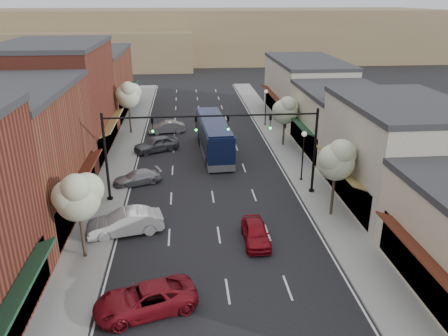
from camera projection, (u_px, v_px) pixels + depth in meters
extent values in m
plane|color=black|center=(221.00, 251.00, 27.25)|extent=(160.00, 160.00, 0.00)
cube|color=gray|center=(122.00, 155.00, 43.66)|extent=(2.80, 73.00, 0.15)
cube|color=gray|center=(287.00, 150.00, 45.08)|extent=(2.80, 73.00, 0.15)
cube|color=gray|center=(136.00, 154.00, 43.78)|extent=(0.25, 73.00, 0.17)
cube|color=gray|center=(274.00, 150.00, 44.96)|extent=(0.25, 73.00, 0.17)
cube|color=#183D27|center=(12.00, 303.00, 17.92)|extent=(1.07, 9.80, 0.49)
cube|color=brown|center=(7.00, 158.00, 29.96)|extent=(9.00, 14.00, 9.00)
cube|color=black|center=(75.00, 194.00, 31.37)|extent=(0.60, 11.90, 2.60)
cube|color=#4E1E12|center=(83.00, 174.00, 30.89)|extent=(1.07, 9.80, 0.49)
cube|color=maroon|center=(58.00, 102.00, 42.66)|extent=(9.00, 14.00, 10.50)
cube|color=#2D2D30|center=(50.00, 44.00, 40.66)|extent=(9.20, 14.10, 0.40)
cube|color=black|center=(106.00, 136.00, 44.35)|extent=(0.60, 11.90, 2.60)
cube|color=olive|center=(112.00, 122.00, 43.87)|extent=(1.07, 9.80, 0.49)
cube|color=brown|center=(91.00, 84.00, 57.94)|extent=(9.00, 18.00, 8.00)
cube|color=#2D2D30|center=(88.00, 52.00, 56.41)|extent=(9.20, 18.10, 0.40)
cube|color=black|center=(125.00, 101.00, 59.18)|extent=(0.60, 15.30, 2.60)
cube|color=#183D27|center=(130.00, 90.00, 58.70)|extent=(1.07, 12.60, 0.49)
cube|color=black|center=(431.00, 278.00, 21.95)|extent=(0.60, 10.20, 2.60)
cube|color=#4E1E12|center=(421.00, 254.00, 21.34)|extent=(1.07, 8.40, 0.49)
cube|color=#BBB3A0|center=(398.00, 156.00, 32.60)|extent=(8.00, 12.00, 7.50)
cube|color=#2D2D30|center=(406.00, 104.00, 31.16)|extent=(8.20, 12.10, 0.40)
cube|color=black|center=(347.00, 184.00, 33.08)|extent=(0.60, 10.20, 2.60)
cube|color=olive|center=(339.00, 166.00, 32.46)|extent=(1.07, 8.40, 0.49)
cube|color=#C1B899|center=(342.00, 122.00, 44.00)|extent=(8.00, 12.00, 6.00)
cube|color=#2D2D30|center=(346.00, 91.00, 42.83)|extent=(8.20, 12.10, 0.40)
cube|color=black|center=(305.00, 137.00, 44.20)|extent=(0.60, 10.20, 2.60)
cube|color=#183D27|center=(299.00, 123.00, 43.58)|extent=(1.07, 8.40, 0.49)
cube|color=#BBB3A0|center=(306.00, 90.00, 56.79)|extent=(8.00, 16.00, 7.00)
cube|color=#2D2D30|center=(308.00, 61.00, 55.44)|extent=(8.20, 16.10, 0.40)
cube|color=black|center=(277.00, 105.00, 57.17)|extent=(0.60, 13.60, 2.60)
cube|color=#4E1E12|center=(272.00, 94.00, 56.56)|extent=(1.07, 11.20, 0.49)
cube|color=#7A6647|center=(191.00, 35.00, 108.47)|extent=(120.00, 30.00, 12.00)
cube|color=#7A6647|center=(78.00, 49.00, 95.97)|extent=(50.00, 20.00, 8.00)
cylinder|color=black|center=(311.00, 191.00, 35.28)|extent=(0.44, 0.44, 0.30)
cylinder|color=black|center=(315.00, 152.00, 34.06)|extent=(0.20, 0.20, 7.00)
cylinder|color=black|center=(265.00, 115.00, 32.59)|extent=(8.00, 0.14, 0.14)
imported|color=black|center=(270.00, 122.00, 32.84)|extent=(0.18, 0.46, 1.10)
sphere|color=#19E533|center=(270.00, 128.00, 32.88)|extent=(0.18, 0.18, 0.18)
imported|color=black|center=(228.00, 123.00, 32.57)|extent=(0.18, 0.46, 1.10)
sphere|color=#19E533|center=(228.00, 129.00, 32.61)|extent=(0.18, 0.18, 0.18)
cylinder|color=black|center=(110.00, 199.00, 33.93)|extent=(0.44, 0.44, 0.30)
cylinder|color=black|center=(106.00, 159.00, 32.71)|extent=(0.20, 0.20, 7.00)
cylinder|color=black|center=(157.00, 117.00, 31.91)|extent=(8.00, 0.14, 0.14)
imported|color=black|center=(152.00, 125.00, 32.10)|extent=(0.18, 0.46, 1.10)
sphere|color=#19E533|center=(153.00, 131.00, 32.14)|extent=(0.18, 0.18, 0.18)
imported|color=black|center=(196.00, 124.00, 32.37)|extent=(0.18, 0.46, 1.10)
sphere|color=#19E533|center=(196.00, 130.00, 32.41)|extent=(0.18, 0.18, 0.18)
cylinder|color=#47382B|center=(333.00, 192.00, 30.98)|extent=(0.20, 0.20, 3.71)
sphere|color=#AAC094|center=(336.00, 162.00, 30.13)|extent=(2.60, 2.60, 2.60)
sphere|color=#AAC094|center=(342.00, 154.00, 30.28)|extent=(2.00, 2.00, 2.00)
sphere|color=#AAC094|center=(332.00, 159.00, 29.69)|extent=(1.90, 1.90, 1.90)
sphere|color=#AAC094|center=(341.00, 152.00, 29.33)|extent=(1.70, 1.70, 1.70)
cylinder|color=#47382B|center=(284.00, 131.00, 45.88)|extent=(0.20, 0.20, 3.33)
sphere|color=#AAC094|center=(285.00, 112.00, 45.11)|extent=(2.60, 2.60, 2.60)
sphere|color=#AAC094|center=(289.00, 107.00, 45.28)|extent=(2.00, 2.00, 2.00)
sphere|color=#AAC094|center=(282.00, 109.00, 44.69)|extent=(1.90, 1.90, 1.90)
sphere|color=#AAC094|center=(287.00, 105.00, 44.36)|extent=(1.70, 1.70, 1.70)
cylinder|color=#47382B|center=(82.00, 233.00, 25.90)|extent=(0.20, 0.20, 3.52)
sphere|color=#AAC094|center=(78.00, 199.00, 25.10)|extent=(2.60, 2.60, 2.60)
sphere|color=#AAC094|center=(87.00, 190.00, 25.26)|extent=(2.00, 2.00, 2.00)
sphere|color=#AAC094|center=(69.00, 196.00, 24.67)|extent=(1.90, 1.90, 1.90)
sphere|color=#AAC094|center=(76.00, 189.00, 24.32)|extent=(1.70, 1.70, 1.70)
cylinder|color=#47382B|center=(130.00, 118.00, 49.94)|extent=(0.20, 0.20, 3.84)
sphere|color=#AAC094|center=(128.00, 97.00, 49.06)|extent=(2.60, 2.60, 2.60)
sphere|color=#AAC094|center=(133.00, 92.00, 49.21)|extent=(2.00, 2.00, 2.00)
sphere|color=#AAC094|center=(124.00, 94.00, 48.62)|extent=(1.90, 1.90, 1.90)
sphere|color=#AAC094|center=(128.00, 89.00, 48.26)|extent=(1.70, 1.70, 1.70)
cylinder|color=black|center=(301.00, 180.00, 37.60)|extent=(0.28, 0.28, 0.20)
cylinder|color=black|center=(302.00, 159.00, 36.91)|extent=(0.12, 0.12, 4.00)
sphere|color=white|center=(304.00, 134.00, 36.09)|extent=(0.44, 0.44, 0.44)
cylinder|color=black|center=(265.00, 125.00, 53.82)|extent=(0.28, 0.28, 0.20)
cylinder|color=black|center=(266.00, 110.00, 53.13)|extent=(0.12, 0.12, 4.00)
sphere|color=white|center=(266.00, 92.00, 52.31)|extent=(0.44, 0.44, 0.44)
cube|color=#0E173A|center=(214.00, 136.00, 43.60)|extent=(3.13, 11.46, 2.86)
cube|color=#595B60|center=(214.00, 148.00, 44.10)|extent=(3.15, 11.49, 0.66)
cube|color=black|center=(214.00, 132.00, 43.46)|extent=(3.13, 10.56, 1.04)
cube|color=#0E173A|center=(214.00, 121.00, 43.06)|extent=(2.90, 11.00, 0.24)
cube|color=black|center=(222.00, 148.00, 38.22)|extent=(1.97, 0.20, 1.13)
cylinder|color=black|center=(207.00, 163.00, 40.30)|extent=(0.36, 1.00, 0.98)
cylinder|color=black|center=(231.00, 162.00, 40.61)|extent=(0.36, 1.00, 0.98)
cylinder|color=black|center=(199.00, 139.00, 47.26)|extent=(0.36, 1.00, 0.98)
cylinder|color=black|center=(220.00, 138.00, 47.57)|extent=(0.36, 1.00, 0.98)
cylinder|color=black|center=(201.00, 142.00, 46.04)|extent=(0.36, 1.00, 0.98)
cylinder|color=black|center=(222.00, 141.00, 46.35)|extent=(0.36, 1.00, 0.98)
imported|color=maroon|center=(256.00, 233.00, 28.04)|extent=(1.64, 4.02, 1.37)
imported|color=maroon|center=(145.00, 299.00, 21.81)|extent=(5.60, 3.71, 1.43)
imported|color=silver|center=(125.00, 223.00, 29.00)|extent=(5.24, 2.76, 1.64)
imported|color=#A4A4AA|center=(137.00, 178.00, 36.80)|extent=(4.39, 2.99, 1.18)
imported|color=#5C5E64|center=(156.00, 144.00, 44.59)|extent=(4.98, 3.75, 1.58)
imported|color=#A6A5AB|center=(166.00, 127.00, 50.67)|extent=(4.36, 2.10, 1.38)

